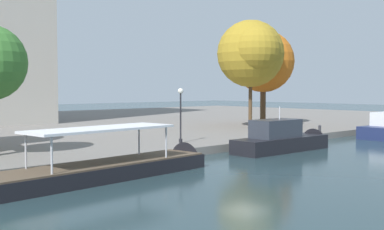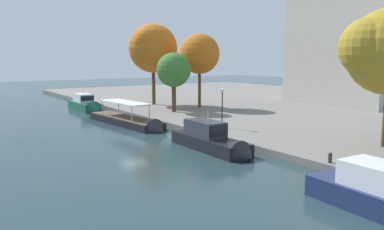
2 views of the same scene
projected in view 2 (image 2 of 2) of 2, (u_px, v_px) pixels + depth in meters
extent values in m
plane|color=#23383D|center=(133.00, 138.00, 36.63)|extent=(220.00, 220.00, 0.00)
cube|color=slate|center=(344.00, 110.00, 55.10)|extent=(120.00, 55.00, 0.57)
cube|color=#14513D|center=(85.00, 107.00, 57.73)|extent=(8.58, 2.71, 1.54)
cone|color=#14513D|center=(96.00, 111.00, 53.87)|extent=(1.23, 2.49, 2.48)
cube|color=white|center=(83.00, 98.00, 58.06)|extent=(3.87, 2.13, 1.20)
cube|color=black|center=(86.00, 98.00, 56.82)|extent=(1.05, 1.97, 0.72)
cylinder|color=silver|center=(84.00, 90.00, 57.54)|extent=(0.08, 0.08, 1.12)
cube|color=black|center=(125.00, 123.00, 44.63)|extent=(13.00, 3.86, 1.26)
cone|color=black|center=(159.00, 132.00, 39.35)|extent=(1.61, 2.59, 2.48)
cube|color=brown|center=(125.00, 117.00, 44.54)|extent=(12.73, 3.70, 0.08)
cylinder|color=#B2B2B7|center=(149.00, 112.00, 42.40)|extent=(0.10, 0.10, 1.66)
cylinder|color=#B2B2B7|center=(132.00, 114.00, 41.03)|extent=(0.10, 0.10, 1.66)
cylinder|color=#B2B2B7|center=(118.00, 106.00, 47.80)|extent=(0.10, 0.10, 1.66)
cylinder|color=#B2B2B7|center=(102.00, 108.00, 46.42)|extent=(0.10, 0.10, 1.66)
cube|color=silver|center=(124.00, 102.00, 44.29)|extent=(8.13, 3.22, 0.12)
cube|color=black|center=(209.00, 146.00, 32.12)|extent=(8.52, 2.56, 1.47)
cone|color=black|center=(246.00, 157.00, 28.28)|extent=(1.25, 2.29, 2.27)
cube|color=#2D333D|center=(205.00, 128.00, 32.45)|extent=(3.85, 1.99, 1.31)
cube|color=black|center=(215.00, 130.00, 31.21)|extent=(1.05, 1.81, 0.78)
cylinder|color=silver|center=(208.00, 116.00, 31.94)|extent=(0.08, 0.08, 0.92)
cube|color=white|center=(384.00, 177.00, 18.67)|extent=(4.05, 2.44, 1.24)
cylinder|color=#2D2D33|center=(330.00, 159.00, 25.81)|extent=(0.25, 0.25, 0.52)
sphere|color=#2D2D33|center=(330.00, 154.00, 25.76)|extent=(0.28, 0.28, 0.28)
cylinder|color=black|center=(222.00, 110.00, 38.95)|extent=(0.12, 0.12, 3.66)
sphere|color=white|center=(222.00, 90.00, 38.66)|extent=(0.41, 0.41, 0.41)
cylinder|color=black|center=(222.00, 126.00, 39.19)|extent=(0.26, 0.26, 0.30)
cylinder|color=#4C3823|center=(174.00, 97.00, 50.92)|extent=(0.57, 0.57, 3.86)
sphere|color=#38702D|center=(174.00, 70.00, 50.39)|extent=(4.53, 4.53, 4.53)
sphere|color=#38702D|center=(173.00, 65.00, 50.81)|extent=(2.87, 2.87, 2.87)
sphere|color=#38702D|center=(171.00, 75.00, 50.81)|extent=(2.05, 2.05, 2.05)
sphere|color=olive|center=(370.00, 47.00, 29.41)|extent=(4.66, 4.66, 4.66)
cylinder|color=#4C3823|center=(154.00, 86.00, 59.04)|extent=(0.53, 0.53, 5.82)
sphere|color=#BC6019|center=(153.00, 48.00, 58.22)|extent=(7.40, 7.40, 7.40)
sphere|color=#BC6019|center=(152.00, 40.00, 58.97)|extent=(4.67, 4.67, 4.67)
sphere|color=#BC6019|center=(149.00, 42.00, 56.76)|extent=(4.49, 4.49, 4.49)
cylinder|color=#4C3823|center=(200.00, 88.00, 55.38)|extent=(0.42, 0.42, 5.56)
sphere|color=#BC6019|center=(200.00, 54.00, 54.68)|extent=(5.74, 5.74, 5.74)
sphere|color=#BC6019|center=(194.00, 56.00, 54.61)|extent=(3.54, 3.54, 3.54)
sphere|color=#BC6019|center=(195.00, 52.00, 55.86)|extent=(2.59, 2.59, 2.59)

